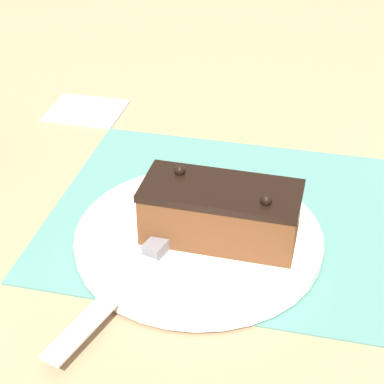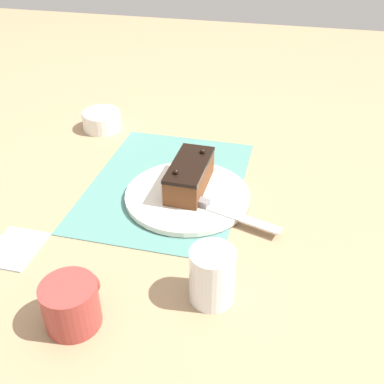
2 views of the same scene
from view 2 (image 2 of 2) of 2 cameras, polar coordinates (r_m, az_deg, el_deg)
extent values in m
plane|color=#9E7F5B|center=(1.04, -3.21, 1.00)|extent=(3.00, 3.00, 0.00)
cube|color=slate|center=(1.04, -3.21, 1.10)|extent=(0.46, 0.34, 0.00)
cylinder|color=white|center=(0.98, -0.58, -0.44)|extent=(0.27, 0.27, 0.01)
cube|color=brown|center=(0.98, -0.31, 1.94)|extent=(0.16, 0.08, 0.05)
cube|color=black|center=(0.96, -0.31, 3.52)|extent=(0.17, 0.08, 0.01)
sphere|color=black|center=(0.92, -2.09, 2.55)|extent=(0.01, 0.01, 0.01)
sphere|color=black|center=(1.00, 1.34, 5.16)|extent=(0.01, 0.01, 0.01)
cube|color=slate|center=(0.95, 0.11, -0.93)|extent=(0.04, 0.08, 0.01)
cube|color=#B7BABF|center=(0.91, 6.51, -3.39)|extent=(0.07, 0.16, 0.00)
cylinder|color=white|center=(0.74, 2.57, -10.57)|extent=(0.07, 0.07, 0.10)
cylinder|color=white|center=(1.30, -11.37, 8.81)|extent=(0.11, 0.11, 0.05)
torus|color=white|center=(1.29, -11.49, 9.72)|extent=(0.11, 0.11, 0.02)
cylinder|color=#993833|center=(0.73, -15.12, -13.68)|extent=(0.09, 0.09, 0.08)
torus|color=#993833|center=(0.76, -13.51, -11.04)|extent=(0.01, 0.05, 0.05)
cube|color=silver|center=(0.92, -21.61, -6.57)|extent=(0.11, 0.09, 0.01)
camera|label=1|loc=(0.97, 37.11, 20.81)|focal=60.00mm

